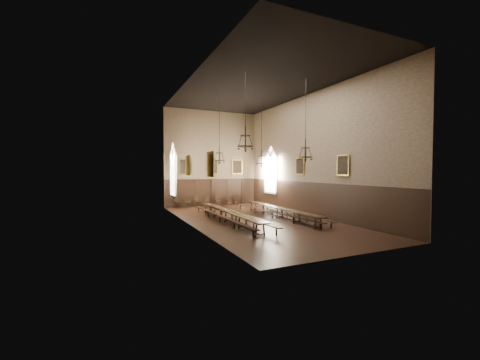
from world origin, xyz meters
TOP-DOWN VIEW (x-y plane):
  - floor at (0.00, 0.00)m, footprint 9.00×18.00m
  - ceiling at (0.00, 0.00)m, footprint 9.00×18.00m
  - wall_back at (0.00, 9.01)m, footprint 9.00×0.02m
  - wall_front at (0.00, -9.01)m, footprint 9.00×0.02m
  - wall_left at (-4.51, 0.00)m, footprint 0.02×18.00m
  - wall_right at (4.51, 0.00)m, footprint 0.02×18.00m
  - wainscot_panelling at (0.00, 0.00)m, footprint 9.00×18.00m
  - table_left at (-1.98, -0.08)m, footprint 0.86×9.84m
  - table_right at (1.95, 0.02)m, footprint 0.81×9.40m
  - bench_left_outer at (-2.51, 0.16)m, footprint 0.31×10.42m
  - bench_left_inner at (-1.41, 0.05)m, footprint 0.81×10.22m
  - bench_right_inner at (1.46, 0.21)m, footprint 0.94×10.40m
  - bench_right_outer at (2.48, -0.13)m, footprint 0.75×9.29m
  - chair_0 at (-3.39, 8.49)m, footprint 0.49×0.49m
  - chair_1 at (-2.47, 8.51)m, footprint 0.53×0.53m
  - chair_2 at (-1.60, 8.56)m, footprint 0.50×0.50m
  - chair_3 at (-0.59, 8.60)m, footprint 0.51×0.51m
  - chair_4 at (0.42, 8.52)m, footprint 0.47×0.47m
  - chair_5 at (1.57, 8.60)m, footprint 0.48×0.48m
  - chair_6 at (2.42, 8.62)m, footprint 0.54×0.54m
  - chandelier_back_left at (-1.81, 2.09)m, footprint 0.81×0.81m
  - chandelier_back_right at (2.08, 2.97)m, footprint 0.90×0.90m
  - chandelier_front_left at (-1.84, -2.31)m, footprint 0.95×0.95m
  - chandelier_front_right at (2.02, -2.80)m, footprint 0.88×0.88m
  - portrait_back_0 at (-2.60, 8.88)m, footprint 1.10×0.12m
  - portrait_back_1 at (0.00, 8.88)m, footprint 1.10×0.12m
  - portrait_back_2 at (2.60, 8.88)m, footprint 1.10×0.12m
  - portrait_left_0 at (-4.38, 1.00)m, footprint 0.12×1.00m
  - portrait_left_1 at (-4.38, -3.50)m, footprint 0.12×1.00m
  - portrait_right_0 at (4.38, 1.00)m, footprint 0.12×1.00m
  - portrait_right_1 at (4.38, -3.50)m, footprint 0.12×1.00m
  - window_right at (4.43, 5.50)m, footprint 0.20×2.20m
  - window_left at (-4.43, 5.50)m, footprint 0.20×2.20m

SIDE VIEW (x-z plane):
  - floor at x=0.00m, z-range -0.02..0.00m
  - bench_right_outer at x=2.48m, z-range 0.06..0.48m
  - chair_3 at x=-0.59m, z-range -0.18..0.72m
  - chair_5 at x=1.57m, z-range -0.19..0.77m
  - chair_6 at x=2.42m, z-range -0.19..0.77m
  - bench_left_inner at x=-1.41m, z-range 0.06..0.52m
  - chair_1 at x=-2.47m, z-range -0.19..0.78m
  - chair_2 at x=-1.60m, z-range -0.20..0.79m
  - bench_right_inner at x=1.46m, z-range 0.06..0.53m
  - bench_left_outer at x=-2.51m, z-range 0.06..0.53m
  - chair_4 at x=0.42m, z-range -0.20..0.80m
  - chair_0 at x=-3.39m, z-range -0.21..0.84m
  - table_right at x=1.95m, z-range 0.00..0.73m
  - table_left at x=-1.98m, z-range 0.00..0.77m
  - wainscot_panelling at x=0.00m, z-range 0.00..2.50m
  - window_right at x=4.43m, z-range 1.10..5.70m
  - window_left at x=-4.43m, z-range 1.10..5.70m
  - portrait_back_0 at x=-2.60m, z-range 3.00..4.40m
  - portrait_back_1 at x=0.00m, z-range 3.00..4.40m
  - portrait_back_2 at x=2.60m, z-range 3.00..4.40m
  - portrait_left_0 at x=-4.38m, z-range 3.05..4.35m
  - portrait_left_1 at x=-4.38m, z-range 3.05..4.35m
  - portrait_right_0 at x=4.38m, z-range 3.05..4.35m
  - portrait_right_1 at x=4.38m, z-range 3.05..4.35m
  - chandelier_back_right at x=2.08m, z-range 1.64..6.87m
  - chandelier_back_left at x=-1.81m, z-range 1.92..6.97m
  - wall_back at x=0.00m, z-range 0.00..9.00m
  - wall_front at x=0.00m, z-range 0.00..9.00m
  - wall_left at x=-4.51m, z-range 0.00..9.00m
  - wall_right at x=4.51m, z-range 0.00..9.00m
  - chandelier_front_right at x=2.02m, z-range 2.03..6.99m
  - chandelier_front_left at x=-1.84m, z-range 2.84..7.24m
  - ceiling at x=0.00m, z-range 9.00..9.02m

